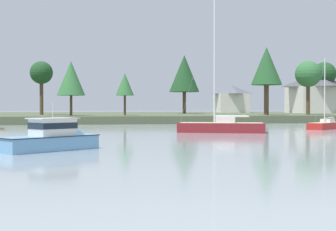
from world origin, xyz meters
The scene contains 13 objects.
far_shore_bank centered at (0.00, 91.70, 0.61)m, with size 251.01×57.18×1.21m, color #4C563D.
sailboat_red centered at (19.35, 44.47, 0.20)m, with size 6.41×5.63×8.94m.
cruiser_skyblue centered at (-11.02, 21.51, 0.47)m, with size 6.86×5.84×3.72m.
sailboat_maroon centered at (4.74, 39.13, 0.29)m, with size 9.29×5.42×14.58m.
shore_tree_left_mid centered at (-16.50, 79.06, 8.50)m, with size 4.01×4.01×9.46m.
shore_tree_center centered at (11.58, 89.93, 9.50)m, with size 6.28×6.28×12.18m.
shore_tree_far_left centered at (-2.53, 70.45, 6.28)m, with size 3.00×3.00×6.96m.
shore_tree_inland_b centered at (30.32, 71.74, 8.36)m, with size 4.67×4.67×9.60m.
shore_tree_far_right centered at (21.61, 69.54, 9.49)m, with size 5.30×5.30×11.64m.
shore_tree_inland_c centered at (-11.22, 71.29, 7.26)m, with size 4.57×4.57×8.87m.
shore_tree_right_mid centered at (44.05, 91.90, 9.86)m, with size 5.29×5.29×11.38m.
cottage_behind_trees centered at (26.12, 103.72, 4.62)m, with size 7.76×7.21×6.59m.
cottage_eastern centered at (43.29, 93.79, 5.87)m, with size 12.33×10.79×8.99m.
Camera 1 is at (-9.58, -9.78, 2.74)m, focal length 52.28 mm.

